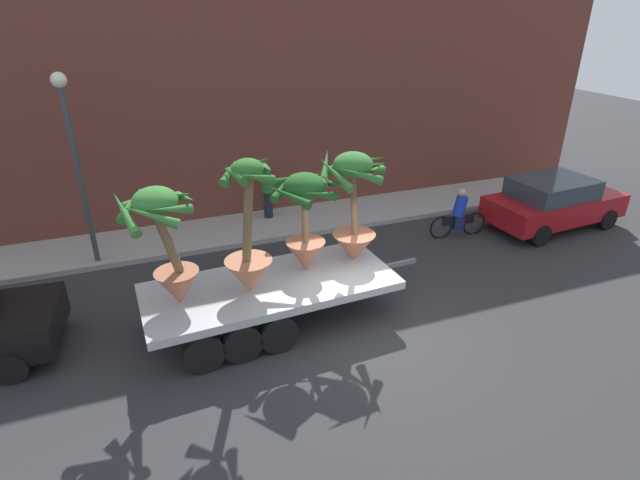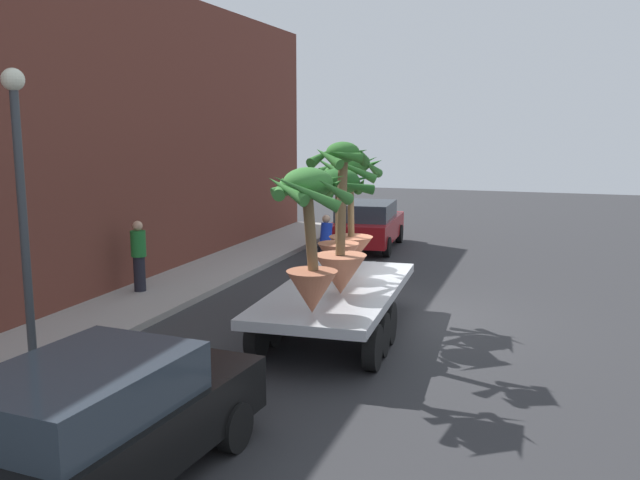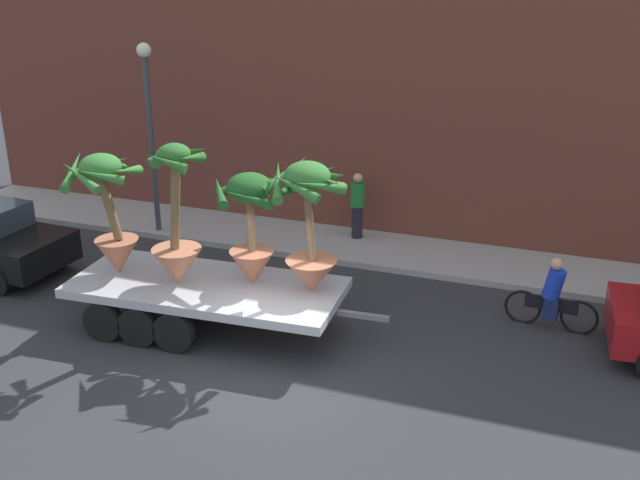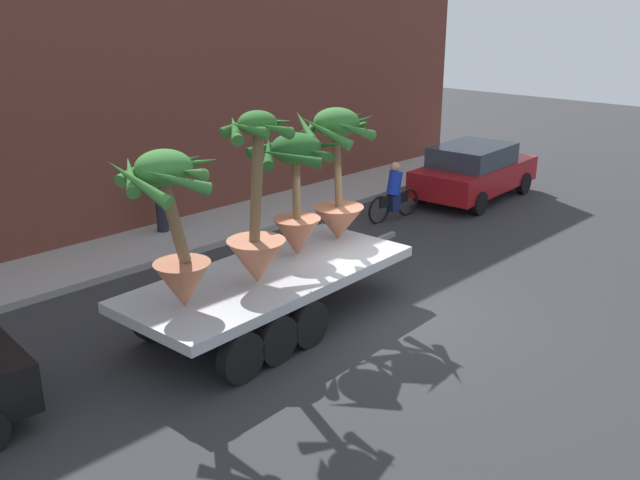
{
  "view_description": "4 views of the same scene",
  "coord_description": "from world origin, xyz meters",
  "px_view_note": "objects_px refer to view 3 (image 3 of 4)",
  "views": [
    {
      "loc": [
        -4.15,
        -7.86,
        6.42
      ],
      "look_at": [
        -0.41,
        2.05,
        1.34
      ],
      "focal_mm": 28.06,
      "sensor_mm": 36.0,
      "label": 1
    },
    {
      "loc": [
        -14.29,
        -2.68,
        4.1
      ],
      "look_at": [
        0.14,
        2.19,
        1.54
      ],
      "focal_mm": 38.35,
      "sensor_mm": 36.0,
      "label": 2
    },
    {
      "loc": [
        4.82,
        -10.7,
        7.19
      ],
      "look_at": [
        0.14,
        2.14,
        1.8
      ],
      "focal_mm": 42.23,
      "sensor_mm": 36.0,
      "label": 3
    },
    {
      "loc": [
        -9.34,
        -7.21,
        5.39
      ],
      "look_at": [
        -0.65,
        1.15,
        1.25
      ],
      "focal_mm": 39.13,
      "sensor_mm": 36.0,
      "label": 4
    }
  ],
  "objects_px": {
    "potted_palm_extra": "(177,233)",
    "potted_palm_middle": "(109,210)",
    "potted_palm_rear": "(251,226)",
    "potted_palm_front": "(309,227)",
    "pedestrian_near_gate": "(357,204)",
    "street_lamp": "(149,114)",
    "cyclist": "(552,297)",
    "flatbed_trailer": "(195,292)"
  },
  "relations": [
    {
      "from": "potted_palm_rear",
      "to": "flatbed_trailer",
      "type": "bearing_deg",
      "value": -166.02
    },
    {
      "from": "potted_palm_front",
      "to": "potted_palm_extra",
      "type": "distance_m",
      "value": 2.58
    },
    {
      "from": "potted_palm_front",
      "to": "potted_palm_rear",
      "type": "bearing_deg",
      "value": -176.59
    },
    {
      "from": "potted_palm_rear",
      "to": "cyclist",
      "type": "bearing_deg",
      "value": 20.53
    },
    {
      "from": "cyclist",
      "to": "pedestrian_near_gate",
      "type": "distance_m",
      "value": 5.9
    },
    {
      "from": "potted_palm_rear",
      "to": "street_lamp",
      "type": "xyz_separation_m",
      "value": [
        -4.56,
        3.88,
        1.02
      ]
    },
    {
      "from": "potted_palm_middle",
      "to": "pedestrian_near_gate",
      "type": "xyz_separation_m",
      "value": [
        3.41,
        5.56,
        -1.26
      ]
    },
    {
      "from": "potted_palm_rear",
      "to": "cyclist",
      "type": "distance_m",
      "value": 6.11
    },
    {
      "from": "potted_palm_rear",
      "to": "potted_palm_front",
      "type": "bearing_deg",
      "value": 3.41
    },
    {
      "from": "flatbed_trailer",
      "to": "potted_palm_front",
      "type": "xyz_separation_m",
      "value": [
        2.31,
        0.36,
        1.56
      ]
    },
    {
      "from": "flatbed_trailer",
      "to": "potted_palm_front",
      "type": "bearing_deg",
      "value": 8.76
    },
    {
      "from": "potted_palm_rear",
      "to": "street_lamp",
      "type": "height_order",
      "value": "street_lamp"
    },
    {
      "from": "flatbed_trailer",
      "to": "pedestrian_near_gate",
      "type": "bearing_deg",
      "value": 72.94
    },
    {
      "from": "potted_palm_extra",
      "to": "street_lamp",
      "type": "bearing_deg",
      "value": 126.42
    },
    {
      "from": "potted_palm_rear",
      "to": "pedestrian_near_gate",
      "type": "xyz_separation_m",
      "value": [
        0.52,
        5.16,
        -1.17
      ]
    },
    {
      "from": "potted_palm_extra",
      "to": "potted_palm_rear",
      "type": "bearing_deg",
      "value": 19.28
    },
    {
      "from": "flatbed_trailer",
      "to": "potted_palm_extra",
      "type": "relative_size",
      "value": 2.27
    },
    {
      "from": "potted_palm_rear",
      "to": "potted_palm_middle",
      "type": "relative_size",
      "value": 0.92
    },
    {
      "from": "potted_palm_rear",
      "to": "street_lamp",
      "type": "bearing_deg",
      "value": 139.61
    },
    {
      "from": "potted_palm_rear",
      "to": "potted_palm_front",
      "type": "xyz_separation_m",
      "value": [
        1.16,
        0.07,
        0.1
      ]
    },
    {
      "from": "pedestrian_near_gate",
      "to": "street_lamp",
      "type": "relative_size",
      "value": 0.35
    },
    {
      "from": "potted_palm_extra",
      "to": "potted_palm_middle",
      "type": "bearing_deg",
      "value": 177.55
    },
    {
      "from": "potted_palm_rear",
      "to": "potted_palm_extra",
      "type": "distance_m",
      "value": 1.44
    },
    {
      "from": "potted_palm_middle",
      "to": "cyclist",
      "type": "distance_m",
      "value": 8.94
    },
    {
      "from": "potted_palm_middle",
      "to": "pedestrian_near_gate",
      "type": "relative_size",
      "value": 1.44
    },
    {
      "from": "potted_palm_middle",
      "to": "potted_palm_front",
      "type": "relative_size",
      "value": 0.96
    },
    {
      "from": "potted_palm_middle",
      "to": "cyclist",
      "type": "relative_size",
      "value": 1.34
    },
    {
      "from": "potted_palm_middle",
      "to": "potted_palm_extra",
      "type": "xyz_separation_m",
      "value": [
        1.54,
        -0.07,
        -0.26
      ]
    },
    {
      "from": "street_lamp",
      "to": "potted_palm_middle",
      "type": "bearing_deg",
      "value": -68.72
    },
    {
      "from": "potted_palm_middle",
      "to": "street_lamp",
      "type": "distance_m",
      "value": 4.69
    },
    {
      "from": "potted_palm_middle",
      "to": "potted_palm_extra",
      "type": "relative_size",
      "value": 0.87
    },
    {
      "from": "flatbed_trailer",
      "to": "street_lamp",
      "type": "xyz_separation_m",
      "value": [
        -3.41,
        4.17,
        2.48
      ]
    },
    {
      "from": "cyclist",
      "to": "street_lamp",
      "type": "distance_m",
      "value": 10.57
    },
    {
      "from": "potted_palm_front",
      "to": "cyclist",
      "type": "relative_size",
      "value": 1.4
    },
    {
      "from": "potted_palm_extra",
      "to": "potted_palm_front",
      "type": "bearing_deg",
      "value": 12.19
    },
    {
      "from": "flatbed_trailer",
      "to": "cyclist",
      "type": "relative_size",
      "value": 3.49
    },
    {
      "from": "potted_palm_front",
      "to": "street_lamp",
      "type": "bearing_deg",
      "value": 146.31
    },
    {
      "from": "potted_palm_rear",
      "to": "potted_palm_extra",
      "type": "bearing_deg",
      "value": -160.72
    },
    {
      "from": "potted_palm_middle",
      "to": "potted_palm_front",
      "type": "distance_m",
      "value": 4.08
    },
    {
      "from": "potted_palm_rear",
      "to": "potted_palm_extra",
      "type": "relative_size",
      "value": 0.8
    },
    {
      "from": "street_lamp",
      "to": "potted_palm_front",
      "type": "bearing_deg",
      "value": -33.69
    },
    {
      "from": "potted_palm_extra",
      "to": "pedestrian_near_gate",
      "type": "height_order",
      "value": "potted_palm_extra"
    }
  ]
}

